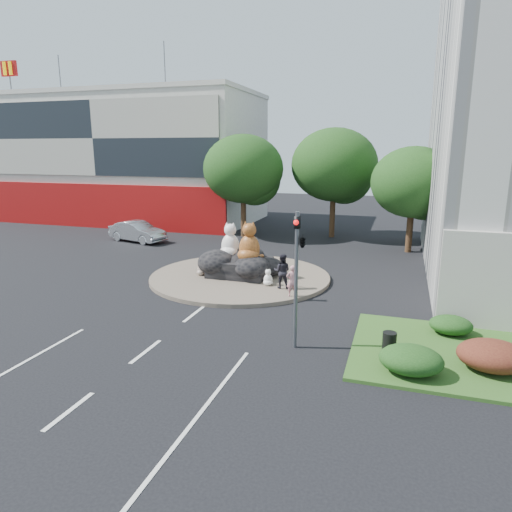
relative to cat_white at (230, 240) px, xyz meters
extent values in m
plane|color=black|center=(0.68, -10.31, -2.11)|extent=(120.00, 120.00, 0.00)
cylinder|color=brown|center=(0.68, -0.31, -2.01)|extent=(10.00, 10.00, 0.20)
cube|color=silver|center=(-17.32, 17.69, 3.89)|extent=(25.00, 12.00, 12.00)
cube|color=maroon|center=(-17.32, 11.64, -0.11)|extent=(25.00, 0.30, 4.00)
cube|color=#B2AD9E|center=(-17.32, 11.59, 5.89)|extent=(24.00, 0.15, 6.50)
cube|color=silver|center=(-17.32, 17.69, 10.09)|extent=(25.20, 12.20, 0.40)
cylinder|color=#595B60|center=(-25.32, 17.69, 12.29)|extent=(0.10, 0.10, 4.00)
cylinder|color=#595B60|center=(-14.32, 19.69, 12.79)|extent=(0.10, 0.10, 5.00)
cube|color=maroon|center=(-27.82, 13.69, 12.49)|extent=(1.80, 0.25, 1.40)
cube|color=#30541C|center=(12.68, -7.31, -2.05)|extent=(10.00, 6.00, 0.12)
cylinder|color=#382314|center=(-3.32, 11.69, -0.24)|extent=(0.44, 0.44, 3.74)
ellipsoid|color=#173912|center=(-3.32, 11.69, 3.41)|extent=(6.46, 6.46, 5.49)
sphere|color=#173912|center=(-2.52, 12.19, 2.56)|extent=(4.25, 4.25, 4.25)
sphere|color=#173912|center=(-4.02, 11.39, 2.82)|extent=(3.74, 3.74, 3.74)
cylinder|color=#382314|center=(3.68, 13.69, -0.13)|extent=(0.44, 0.44, 3.96)
ellipsoid|color=#173912|center=(3.68, 13.69, 3.74)|extent=(6.84, 6.84, 5.81)
sphere|color=#173912|center=(4.48, 14.19, 2.84)|extent=(4.50, 4.50, 4.50)
sphere|color=#173912|center=(2.98, 13.39, 3.11)|extent=(3.96, 3.96, 3.96)
cylinder|color=#382314|center=(9.68, 9.69, -0.46)|extent=(0.44, 0.44, 3.30)
ellipsoid|color=#173912|center=(9.68, 9.69, 2.76)|extent=(5.70, 5.70, 4.84)
sphere|color=#173912|center=(10.48, 10.19, 2.01)|extent=(3.75, 3.75, 3.75)
sphere|color=#173912|center=(8.98, 9.39, 2.24)|extent=(3.30, 3.30, 3.30)
ellipsoid|color=#173912|center=(9.68, -9.31, -1.54)|extent=(2.00, 1.60, 0.90)
ellipsoid|color=#451712|center=(12.18, -8.31, -1.50)|extent=(2.20, 1.76, 0.99)
ellipsoid|color=#173912|center=(11.18, -5.51, -1.63)|extent=(1.60, 1.28, 0.72)
cylinder|color=#595B60|center=(5.68, -8.31, 0.39)|extent=(0.14, 0.14, 5.00)
imported|color=black|center=(5.68, -8.31, 2.09)|extent=(0.21, 0.26, 1.30)
imported|color=black|center=(5.88, -8.31, 1.89)|extent=(0.26, 1.24, 0.50)
sphere|color=red|center=(5.68, -8.49, 2.54)|extent=(0.18, 0.18, 0.18)
cylinder|color=#595B60|center=(12.68, -2.31, 5.89)|extent=(2.00, 0.12, 0.12)
cube|color=silver|center=(11.68, -2.31, 5.79)|extent=(0.50, 0.22, 0.12)
imported|color=#C47F84|center=(4.32, -3.10, -1.15)|extent=(0.66, 0.58, 1.53)
imported|color=black|center=(3.53, -1.98, -1.03)|extent=(0.91, 0.73, 1.77)
imported|color=#ABADB3|center=(-10.51, 7.08, -1.31)|extent=(5.11, 2.85, 1.59)
cylinder|color=black|center=(8.97, -7.84, -1.64)|extent=(0.65, 0.65, 0.70)
camera|label=1|loc=(9.06, -23.48, 4.97)|focal=32.00mm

